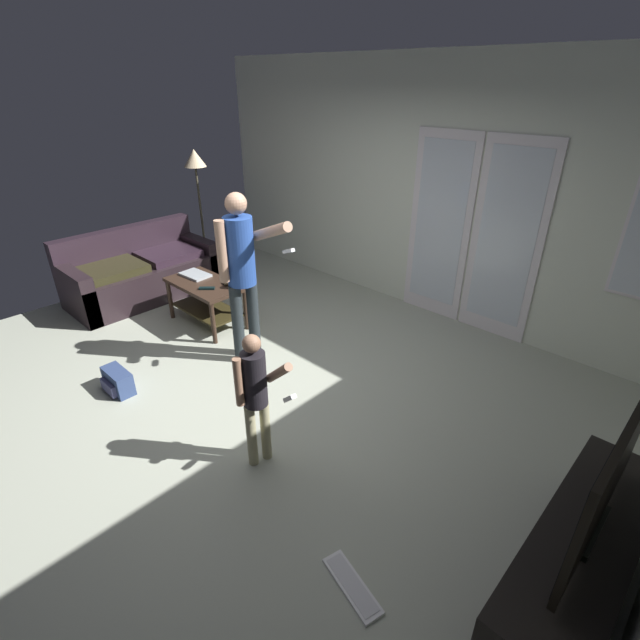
{
  "coord_description": "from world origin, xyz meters",
  "views": [
    {
      "loc": [
        2.93,
        -2.25,
        2.58
      ],
      "look_at": [
        0.76,
        0.05,
        0.91
      ],
      "focal_mm": 26.05,
      "sensor_mm": 36.0,
      "label": 1
    }
  ],
  "objects_px": {
    "flat_screen_tv": "(611,478)",
    "tv_remote_black": "(207,288)",
    "dvd_remote_slim": "(225,283)",
    "tv_stand": "(577,563)",
    "floor_lamp": "(196,168)",
    "backpack": "(117,381)",
    "person_adult": "(242,265)",
    "cup_near_edge": "(236,283)",
    "person_child": "(256,390)",
    "loose_keyboard": "(352,585)",
    "coffee_table": "(206,294)",
    "laptop_closed": "(195,275)",
    "leather_couch": "(141,274)"
  },
  "relations": [
    {
      "from": "tv_remote_black",
      "to": "flat_screen_tv",
      "type": "bearing_deg",
      "value": -50.2
    },
    {
      "from": "flat_screen_tv",
      "to": "loose_keyboard",
      "type": "height_order",
      "value": "flat_screen_tv"
    },
    {
      "from": "coffee_table",
      "to": "dvd_remote_slim",
      "type": "relative_size",
      "value": 5.53
    },
    {
      "from": "leather_couch",
      "to": "tv_stand",
      "type": "height_order",
      "value": "leather_couch"
    },
    {
      "from": "coffee_table",
      "to": "laptop_closed",
      "type": "relative_size",
      "value": 2.69
    },
    {
      "from": "coffee_table",
      "to": "person_child",
      "type": "height_order",
      "value": "person_child"
    },
    {
      "from": "coffee_table",
      "to": "backpack",
      "type": "xyz_separation_m",
      "value": [
        0.52,
        -1.34,
        -0.27
      ]
    },
    {
      "from": "flat_screen_tv",
      "to": "tv_remote_black",
      "type": "height_order",
      "value": "flat_screen_tv"
    },
    {
      "from": "loose_keyboard",
      "to": "cup_near_edge",
      "type": "xyz_separation_m",
      "value": [
        -2.89,
        1.44,
        0.57
      ]
    },
    {
      "from": "person_child",
      "to": "floor_lamp",
      "type": "bearing_deg",
      "value": 151.05
    },
    {
      "from": "tv_stand",
      "to": "backpack",
      "type": "relative_size",
      "value": 4.71
    },
    {
      "from": "person_adult",
      "to": "dvd_remote_slim",
      "type": "xyz_separation_m",
      "value": [
        -0.74,
        0.3,
        -0.49
      ]
    },
    {
      "from": "tv_stand",
      "to": "cup_near_edge",
      "type": "xyz_separation_m",
      "value": [
        -3.78,
        0.63,
        0.33
      ]
    },
    {
      "from": "person_adult",
      "to": "loose_keyboard",
      "type": "height_order",
      "value": "person_adult"
    },
    {
      "from": "person_adult",
      "to": "backpack",
      "type": "height_order",
      "value": "person_adult"
    },
    {
      "from": "dvd_remote_slim",
      "to": "loose_keyboard",
      "type": "bearing_deg",
      "value": -2.0
    },
    {
      "from": "person_child",
      "to": "tv_remote_black",
      "type": "height_order",
      "value": "person_child"
    },
    {
      "from": "person_adult",
      "to": "tv_remote_black",
      "type": "xyz_separation_m",
      "value": [
        -0.76,
        0.07,
        -0.49
      ]
    },
    {
      "from": "tv_remote_black",
      "to": "dvd_remote_slim",
      "type": "bearing_deg",
      "value": 40.15
    },
    {
      "from": "person_child",
      "to": "loose_keyboard",
      "type": "height_order",
      "value": "person_child"
    },
    {
      "from": "backpack",
      "to": "loose_keyboard",
      "type": "distance_m",
      "value": 2.76
    },
    {
      "from": "cup_near_edge",
      "to": "floor_lamp",
      "type": "bearing_deg",
      "value": 155.42
    },
    {
      "from": "flat_screen_tv",
      "to": "dvd_remote_slim",
      "type": "height_order",
      "value": "flat_screen_tv"
    },
    {
      "from": "loose_keyboard",
      "to": "cup_near_edge",
      "type": "height_order",
      "value": "cup_near_edge"
    },
    {
      "from": "floor_lamp",
      "to": "backpack",
      "type": "relative_size",
      "value": 4.99
    },
    {
      "from": "person_adult",
      "to": "backpack",
      "type": "distance_m",
      "value": 1.56
    },
    {
      "from": "floor_lamp",
      "to": "cup_near_edge",
      "type": "height_order",
      "value": "floor_lamp"
    },
    {
      "from": "tv_remote_black",
      "to": "dvd_remote_slim",
      "type": "distance_m",
      "value": 0.23
    },
    {
      "from": "coffee_table",
      "to": "person_adult",
      "type": "xyz_separation_m",
      "value": [
        0.94,
        -0.15,
        0.64
      ]
    },
    {
      "from": "tv_stand",
      "to": "flat_screen_tv",
      "type": "distance_m",
      "value": 0.63
    },
    {
      "from": "person_adult",
      "to": "floor_lamp",
      "type": "xyz_separation_m",
      "value": [
        -2.5,
        1.19,
        0.43
      ]
    },
    {
      "from": "person_adult",
      "to": "cup_near_edge",
      "type": "distance_m",
      "value": 0.77
    },
    {
      "from": "person_adult",
      "to": "person_child",
      "type": "relative_size",
      "value": 1.55
    },
    {
      "from": "flat_screen_tv",
      "to": "tv_stand",
      "type": "bearing_deg",
      "value": -64.93
    },
    {
      "from": "laptop_closed",
      "to": "cup_near_edge",
      "type": "distance_m",
      "value": 0.64
    },
    {
      "from": "coffee_table",
      "to": "cup_near_edge",
      "type": "distance_m",
      "value": 0.46
    },
    {
      "from": "backpack",
      "to": "cup_near_edge",
      "type": "xyz_separation_m",
      "value": [
        -0.14,
        1.49,
        0.47
      ]
    },
    {
      "from": "leather_couch",
      "to": "backpack",
      "type": "height_order",
      "value": "leather_couch"
    },
    {
      "from": "person_child",
      "to": "loose_keyboard",
      "type": "distance_m",
      "value": 1.33
    },
    {
      "from": "person_child",
      "to": "tv_remote_black",
      "type": "relative_size",
      "value": 6.37
    },
    {
      "from": "leather_couch",
      "to": "cup_near_edge",
      "type": "distance_m",
      "value": 1.7
    },
    {
      "from": "tv_stand",
      "to": "floor_lamp",
      "type": "distance_m",
      "value": 6.05
    },
    {
      "from": "person_adult",
      "to": "person_child",
      "type": "xyz_separation_m",
      "value": [
        1.2,
        -0.85,
        -0.37
      ]
    },
    {
      "from": "floor_lamp",
      "to": "tv_remote_black",
      "type": "distance_m",
      "value": 2.27
    },
    {
      "from": "leather_couch",
      "to": "loose_keyboard",
      "type": "bearing_deg",
      "value": -14.3
    },
    {
      "from": "tv_stand",
      "to": "laptop_closed",
      "type": "height_order",
      "value": "laptop_closed"
    },
    {
      "from": "person_child",
      "to": "backpack",
      "type": "height_order",
      "value": "person_child"
    },
    {
      "from": "leather_couch",
      "to": "floor_lamp",
      "type": "xyz_separation_m",
      "value": [
        -0.29,
        1.17,
        1.14
      ]
    },
    {
      "from": "leather_couch",
      "to": "person_child",
      "type": "distance_m",
      "value": 3.54
    },
    {
      "from": "tv_remote_black",
      "to": "tv_stand",
      "type": "bearing_deg",
      "value": -50.25
    }
  ]
}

